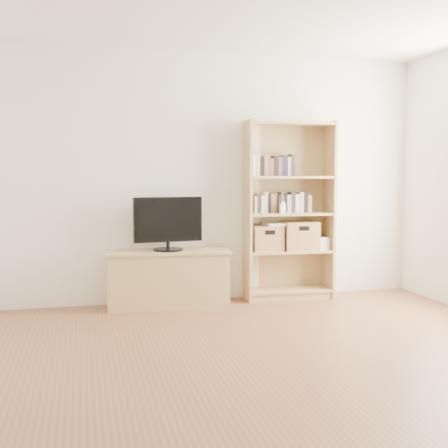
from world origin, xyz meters
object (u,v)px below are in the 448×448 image
object	(u,v)px
tv_stand	(168,280)
basket_right	(299,236)
television	(168,223)
basket_left	(266,238)
laptop	(281,224)
baby_monitor	(283,208)
bookshelf	(289,211)

from	to	relation	value
tv_stand	basket_right	distance (m)	1.49
television	basket_right	xyz separation A→B (m)	(1.43, 0.05, -0.17)
television	basket_left	distance (m)	1.08
television	basket_right	bearing A→B (deg)	-3.38
tv_stand	basket_left	world-z (taller)	basket_left
television	laptop	world-z (taller)	television
baby_monitor	basket_left	xyz separation A→B (m)	(-0.14, 0.11, -0.32)
basket_right	baby_monitor	bearing A→B (deg)	-156.31
baby_monitor	laptop	world-z (taller)	baby_monitor
baby_monitor	basket_left	bearing A→B (deg)	138.17
baby_monitor	basket_left	size ratio (longest dim) A/B	0.33
television	basket_right	world-z (taller)	television
bookshelf	television	xyz separation A→B (m)	(-1.31, -0.06, -0.10)
tv_stand	baby_monitor	distance (m)	1.40
tv_stand	bookshelf	xyz separation A→B (m)	(1.31, 0.06, 0.68)
laptop	basket_right	bearing A→B (deg)	-1.49
tv_stand	basket_right	world-z (taller)	basket_right
tv_stand	basket_left	distance (m)	1.13
television	baby_monitor	bearing A→B (deg)	-7.36
bookshelf	baby_monitor	size ratio (longest dim) A/B	17.78
baby_monitor	basket_right	size ratio (longest dim) A/B	0.29
baby_monitor	basket_right	xyz separation A→B (m)	(0.23, 0.09, -0.30)
basket_left	laptop	distance (m)	0.22
bookshelf	tv_stand	bearing A→B (deg)	-175.14
bookshelf	television	distance (m)	1.32
bookshelf	laptop	size ratio (longest dim) A/B	5.27
bookshelf	basket_right	world-z (taller)	bookshelf
basket_left	basket_right	xyz separation A→B (m)	(0.37, -0.02, 0.02)
laptop	tv_stand	bearing A→B (deg)	-177.32
basket_right	tv_stand	bearing A→B (deg)	-176.40
television	baby_monitor	xyz separation A→B (m)	(1.20, -0.05, 0.14)
baby_monitor	bookshelf	bearing A→B (deg)	37.33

